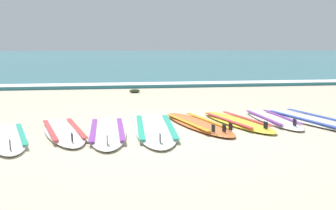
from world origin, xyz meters
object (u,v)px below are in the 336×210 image
surfboard_1 (63,131)px  surfboard_3 (155,128)px  surfboard_7 (312,120)px  surfboard_4 (198,124)px  surfboard_2 (107,131)px  surfboard_0 (8,137)px  surfboard_6 (272,119)px  surfboard_5 (237,121)px

surfboard_1 → surfboard_3: size_ratio=0.86×
surfboard_7 → surfboard_4: bearing=-179.1°
surfboard_4 → surfboard_2: bearing=-166.2°
surfboard_0 → surfboard_2: same height
surfboard_4 → surfboard_7: (2.04, 0.03, -0.00)m
surfboard_4 → surfboard_6: bearing=8.5°
surfboard_4 → surfboard_6: 1.41m
surfboard_7 → surfboard_5: bearing=177.7°
surfboard_3 → surfboard_6: size_ratio=1.31×
surfboard_5 → surfboard_2: bearing=-168.3°
surfboard_0 → surfboard_4: bearing=10.8°
surfboard_0 → surfboard_6: same height
surfboard_7 → surfboard_6: bearing=165.0°
surfboard_1 → surfboard_5: 2.87m
surfboard_4 → surfboard_5: (0.70, 0.09, -0.00)m
surfboard_5 → surfboard_6: 0.70m
surfboard_0 → surfboard_7: (4.93, 0.59, -0.00)m
surfboard_6 → surfboard_7: (0.65, -0.17, -0.00)m
surfboard_1 → surfboard_6: bearing=7.3°
surfboard_1 → surfboard_2: same height
surfboard_6 → surfboard_2: bearing=-168.7°
surfboard_5 → surfboard_7: 1.34m
surfboard_4 → surfboard_5: 0.71m
surfboard_6 → surfboard_1: bearing=-172.7°
surfboard_3 → surfboard_4: size_ratio=1.17×
surfboard_0 → surfboard_4: (2.89, 0.55, 0.00)m
surfboard_4 → surfboard_7: 2.04m
surfboard_1 → surfboard_5: size_ratio=1.05×
surfboard_2 → surfboard_5: bearing=11.7°
surfboard_4 → surfboard_0: bearing=-169.2°
surfboard_2 → surfboard_4: 1.53m
surfboard_1 → surfboard_5: bearing=6.7°
surfboard_1 → surfboard_2: bearing=-10.2°
surfboard_0 → surfboard_1: (0.73, 0.30, -0.00)m
surfboard_1 → surfboard_4: same height
surfboard_3 → surfboard_7: (2.79, 0.30, 0.00)m
surfboard_2 → surfboard_3: (0.74, 0.10, -0.00)m
surfboard_2 → surfboard_7: (3.53, 0.40, -0.00)m
surfboard_5 → surfboard_7: (1.34, -0.05, -0.00)m
surfboard_6 → surfboard_5: bearing=-170.2°
surfboard_6 → surfboard_3: bearing=-167.6°
surfboard_2 → surfboard_0: bearing=-172.5°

